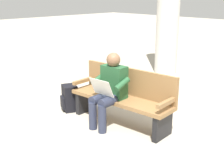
# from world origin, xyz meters

# --- Properties ---
(ground_plane) EXTENTS (40.00, 40.00, 0.00)m
(ground_plane) POSITION_xyz_m (0.00, 0.00, 0.00)
(ground_plane) COLOR #B7AD99
(bench_near) EXTENTS (1.83, 0.61, 0.90)m
(bench_near) POSITION_xyz_m (0.01, -0.07, 0.46)
(bench_near) COLOR olive
(bench_near) RESTS_ON ground
(person_seated) EXTENTS (0.59, 0.59, 1.18)m
(person_seated) POSITION_xyz_m (0.08, 0.17, 0.63)
(person_seated) COLOR #23512D
(person_seated) RESTS_ON ground
(backpack) EXTENTS (0.36, 0.35, 0.48)m
(backpack) POSITION_xyz_m (1.05, 0.24, 0.23)
(backpack) COLOR black
(backpack) RESTS_ON ground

